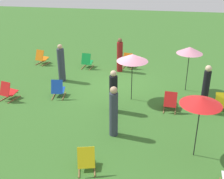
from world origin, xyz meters
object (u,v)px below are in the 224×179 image
deckchair_3 (86,160)px  deckchair_6 (58,89)px  deckchair_1 (128,61)px  umbrella_2 (190,50)px  deckchair_0 (87,61)px  umbrella_1 (132,58)px  person_3 (120,56)px  deckchair_2 (221,103)px  deckchair_4 (42,58)px  person_1 (205,90)px  deckchair_5 (8,92)px  umbrella_0 (201,101)px  person_2 (61,64)px  deckchair_7 (170,102)px  person_0 (114,112)px  person_4 (113,92)px

deckchair_3 → deckchair_6: size_ratio=1.02×
deckchair_1 → umbrella_2: umbrella_2 is taller
deckchair_0 → umbrella_1: size_ratio=0.42×
deckchair_1 → person_3: bearing=66.5°
deckchair_2 → deckchair_4: same height
deckchair_4 → person_1: person_1 is taller
deckchair_5 → umbrella_0: size_ratio=0.43×
deckchair_1 → person_2: (2.94, 2.29, 0.49)m
deckchair_7 → umbrella_2: 2.62m
deckchair_2 → deckchair_7: size_ratio=1.00×
deckchair_1 → deckchair_4: (4.78, 0.24, 0.00)m
deckchair_5 → umbrella_1: 5.37m
deckchair_2 → deckchair_3: size_ratio=0.98×
deckchair_3 → person_2: size_ratio=0.47×
deckchair_4 → deckchair_3: bearing=135.1°
deckchair_3 → umbrella_0: 3.63m
deckchair_4 → person_0: size_ratio=0.48×
deckchair_1 → deckchair_5: same height
deckchair_7 → person_0: 2.84m
deckchair_0 → deckchair_6: same height
umbrella_0 → person_0: bearing=-15.2°
deckchair_5 → deckchair_3: bearing=154.5°
person_4 → deckchair_2: bearing=48.8°
deckchair_7 → umbrella_2: size_ratio=0.41×
deckchair_5 → deckchair_6: size_ratio=1.04×
deckchair_3 → umbrella_1: (-0.79, -4.65, 1.48)m
deckchair_4 → person_4: size_ratio=0.51×
deckchair_5 → person_0: person_0 is taller
person_0 → deckchair_2: bearing=133.6°
deckchair_1 → umbrella_2: bearing=149.7°
umbrella_1 → deckchair_5: bearing=9.5°
deckchair_3 → person_2: bearing=-80.1°
umbrella_0 → umbrella_1: umbrella_1 is taller
person_1 → person_0: bearing=150.9°
deckchair_4 → deckchair_0: bearing=-167.9°
deckchair_0 → deckchair_1: 2.21m
deckchair_4 → deckchair_7: size_ratio=1.04×
deckchair_0 → person_3: size_ratio=0.47×
person_3 → deckchair_3: bearing=145.6°
umbrella_1 → person_4: umbrella_1 is taller
person_0 → person_3: 5.92m
deckchair_4 → deckchair_5: (-0.25, 4.35, 0.00)m
deckchair_3 → person_4: (-0.21, -3.53, 0.44)m
person_4 → deckchair_4: bearing=175.5°
deckchair_2 → deckchair_7: 1.93m
umbrella_1 → person_0: umbrella_1 is taller
umbrella_1 → deckchair_4: bearing=-33.3°
deckchair_5 → deckchair_7: 6.68m
deckchair_0 → deckchair_7: (-4.31, 4.03, 0.00)m
person_0 → umbrella_1: bearing=-173.7°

